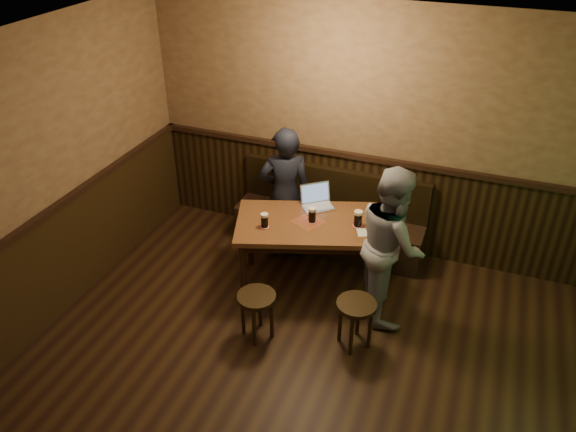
{
  "coord_description": "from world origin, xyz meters",
  "views": [
    {
      "loc": [
        1.23,
        -2.61,
        3.85
      ],
      "look_at": [
        -0.49,
        1.88,
        0.87
      ],
      "focal_mm": 35.0,
      "sensor_mm": 36.0,
      "label": 1
    }
  ],
  "objects_px": {
    "pint_right": "(358,219)",
    "person_grey": "(391,243)",
    "stool_right": "(356,311)",
    "pint_left": "(264,220)",
    "laptop": "(317,201)",
    "stool_left": "(257,304)",
    "pint_mid": "(312,215)",
    "bench": "(329,224)",
    "person_suit": "(285,195)",
    "pub_table": "(309,230)"
  },
  "relations": [
    {
      "from": "bench",
      "to": "pub_table",
      "type": "height_order",
      "value": "bench"
    },
    {
      "from": "bench",
      "to": "pint_mid",
      "type": "bearing_deg",
      "value": -87.72
    },
    {
      "from": "pint_mid",
      "to": "person_grey",
      "type": "bearing_deg",
      "value": -8.14
    },
    {
      "from": "pint_left",
      "to": "person_grey",
      "type": "xyz_separation_m",
      "value": [
        1.26,
        0.14,
        -0.06
      ]
    },
    {
      "from": "pint_left",
      "to": "pint_mid",
      "type": "height_order",
      "value": "pint_mid"
    },
    {
      "from": "stool_left",
      "to": "person_suit",
      "type": "bearing_deg",
      "value": 100.09
    },
    {
      "from": "stool_left",
      "to": "person_grey",
      "type": "height_order",
      "value": "person_grey"
    },
    {
      "from": "stool_left",
      "to": "pint_left",
      "type": "bearing_deg",
      "value": 106.27
    },
    {
      "from": "pub_table",
      "to": "laptop",
      "type": "bearing_deg",
      "value": 75.83
    },
    {
      "from": "person_suit",
      "to": "person_grey",
      "type": "bearing_deg",
      "value": 130.82
    },
    {
      "from": "bench",
      "to": "pint_right",
      "type": "xyz_separation_m",
      "value": [
        0.48,
        -0.66,
        0.57
      ]
    },
    {
      "from": "bench",
      "to": "pint_mid",
      "type": "height_order",
      "value": "pint_mid"
    },
    {
      "from": "person_suit",
      "to": "person_grey",
      "type": "height_order",
      "value": "person_grey"
    },
    {
      "from": "person_suit",
      "to": "laptop",
      "type": "bearing_deg",
      "value": 141.06
    },
    {
      "from": "laptop",
      "to": "person_suit",
      "type": "distance_m",
      "value": 0.41
    },
    {
      "from": "pint_mid",
      "to": "person_suit",
      "type": "height_order",
      "value": "person_suit"
    },
    {
      "from": "person_grey",
      "to": "laptop",
      "type": "bearing_deg",
      "value": 39.46
    },
    {
      "from": "pint_right",
      "to": "person_grey",
      "type": "height_order",
      "value": "person_grey"
    },
    {
      "from": "pint_left",
      "to": "person_grey",
      "type": "relative_size",
      "value": 0.1
    },
    {
      "from": "pub_table",
      "to": "pint_left",
      "type": "distance_m",
      "value": 0.49
    },
    {
      "from": "pint_mid",
      "to": "pint_left",
      "type": "bearing_deg",
      "value": -147.49
    },
    {
      "from": "person_suit",
      "to": "pint_left",
      "type": "bearing_deg",
      "value": 66.5
    },
    {
      "from": "bench",
      "to": "pint_right",
      "type": "distance_m",
      "value": 1.0
    },
    {
      "from": "bench",
      "to": "laptop",
      "type": "bearing_deg",
      "value": -93.67
    },
    {
      "from": "laptop",
      "to": "person_suit",
      "type": "xyz_separation_m",
      "value": [
        -0.4,
        0.08,
        -0.05
      ]
    },
    {
      "from": "laptop",
      "to": "pint_mid",
      "type": "bearing_deg",
      "value": -117.98
    },
    {
      "from": "stool_right",
      "to": "pint_left",
      "type": "xyz_separation_m",
      "value": [
        -1.1,
        0.47,
        0.47
      ]
    },
    {
      "from": "bench",
      "to": "pint_right",
      "type": "relative_size",
      "value": 12.63
    },
    {
      "from": "stool_right",
      "to": "pint_mid",
      "type": "height_order",
      "value": "pint_mid"
    },
    {
      "from": "laptop",
      "to": "stool_left",
      "type": "bearing_deg",
      "value": -134.92
    },
    {
      "from": "laptop",
      "to": "person_suit",
      "type": "relative_size",
      "value": 0.26
    },
    {
      "from": "stool_left",
      "to": "person_grey",
      "type": "xyz_separation_m",
      "value": [
        1.06,
        0.83,
        0.41
      ]
    },
    {
      "from": "bench",
      "to": "pint_mid",
      "type": "distance_m",
      "value": 0.94
    },
    {
      "from": "stool_right",
      "to": "pint_left",
      "type": "height_order",
      "value": "pint_left"
    },
    {
      "from": "person_suit",
      "to": "stool_left",
      "type": "bearing_deg",
      "value": 73.09
    },
    {
      "from": "stool_right",
      "to": "pint_mid",
      "type": "xyz_separation_m",
      "value": [
        -0.69,
        0.73,
        0.47
      ]
    },
    {
      "from": "stool_left",
      "to": "person_suit",
      "type": "xyz_separation_m",
      "value": [
        -0.24,
        1.36,
        0.4
      ]
    },
    {
      "from": "pub_table",
      "to": "person_suit",
      "type": "distance_m",
      "value": 0.61
    },
    {
      "from": "pub_table",
      "to": "laptop",
      "type": "height_order",
      "value": "laptop"
    },
    {
      "from": "bench",
      "to": "person_suit",
      "type": "distance_m",
      "value": 0.73
    },
    {
      "from": "bench",
      "to": "stool_left",
      "type": "bearing_deg",
      "value": -96.13
    },
    {
      "from": "pint_mid",
      "to": "pint_right",
      "type": "xyz_separation_m",
      "value": [
        0.46,
        0.09,
        0.01
      ]
    },
    {
      "from": "pint_left",
      "to": "laptop",
      "type": "relative_size",
      "value": 0.37
    },
    {
      "from": "bench",
      "to": "stool_left",
      "type": "height_order",
      "value": "bench"
    },
    {
      "from": "pint_left",
      "to": "pint_right",
      "type": "bearing_deg",
      "value": 22.07
    },
    {
      "from": "pint_right",
      "to": "person_grey",
      "type": "bearing_deg",
      "value": -28.38
    },
    {
      "from": "stool_left",
      "to": "laptop",
      "type": "bearing_deg",
      "value": 83.06
    },
    {
      "from": "bench",
      "to": "pint_right",
      "type": "height_order",
      "value": "pint_right"
    },
    {
      "from": "pub_table",
      "to": "pint_mid",
      "type": "distance_m",
      "value": 0.19
    },
    {
      "from": "pint_right",
      "to": "pub_table",
      "type": "bearing_deg",
      "value": -168.22
    }
  ]
}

